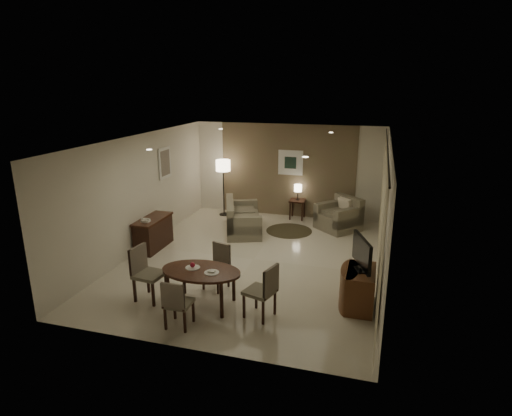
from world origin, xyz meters
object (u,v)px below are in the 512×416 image
(sofa, at_px, (243,216))
(side_table, at_px, (297,209))
(console_desk, at_px, (153,233))
(chair_right, at_px, (260,291))
(chair_near, at_px, (179,302))
(armchair, at_px, (338,214))
(chair_left, at_px, (150,274))
(tv_cabinet, at_px, (360,289))
(chair_far, at_px, (216,267))
(dining_table, at_px, (202,288))
(floor_lamp, at_px, (224,188))

(sofa, xyz_separation_m, side_table, (1.19, 1.46, -0.13))
(console_desk, relative_size, chair_right, 1.26)
(chair_near, xyz_separation_m, armchair, (2.01, 5.55, 0.01))
(chair_left, xyz_separation_m, chair_right, (2.08, -0.02, -0.03))
(side_table, bearing_deg, tv_cabinet, -66.85)
(chair_far, xyz_separation_m, armchair, (1.92, 4.13, 0.01))
(console_desk, height_order, dining_table, console_desk)
(chair_far, bearing_deg, sofa, 114.14)
(tv_cabinet, height_order, chair_right, chair_right)
(tv_cabinet, xyz_separation_m, chair_near, (-2.79, -1.45, 0.07))
(tv_cabinet, relative_size, floor_lamp, 0.54)
(console_desk, bearing_deg, chair_near, -54.57)
(chair_near, relative_size, floor_lamp, 0.51)
(floor_lamp, bearing_deg, armchair, -6.55)
(console_desk, distance_m, dining_table, 3.11)
(chair_right, distance_m, side_table, 5.54)
(chair_right, bearing_deg, sofa, -141.70)
(sofa, height_order, side_table, sofa)
(sofa, bearing_deg, chair_right, -178.77)
(chair_near, bearing_deg, side_table, -97.74)
(console_desk, relative_size, floor_lamp, 0.72)
(armchair, bearing_deg, chair_near, -67.66)
(sofa, relative_size, armchair, 1.77)
(console_desk, distance_m, chair_far, 2.67)
(tv_cabinet, distance_m, chair_left, 3.78)
(floor_lamp, bearing_deg, chair_far, -71.67)
(chair_left, bearing_deg, chair_far, -46.51)
(sofa, height_order, floor_lamp, floor_lamp)
(chair_left, xyz_separation_m, floor_lamp, (-0.51, 5.26, 0.33))
(tv_cabinet, distance_m, chair_right, 1.81)
(tv_cabinet, height_order, chair_left, chair_left)
(chair_far, bearing_deg, dining_table, -75.02)
(console_desk, relative_size, chair_far, 1.39)
(console_desk, relative_size, dining_table, 0.84)
(dining_table, distance_m, chair_near, 0.74)
(chair_near, distance_m, chair_far, 1.42)
(console_desk, bearing_deg, sofa, 46.41)
(console_desk, bearing_deg, chair_left, -62.28)
(sofa, distance_m, floor_lamp, 1.63)
(chair_right, xyz_separation_m, sofa, (-1.59, 4.06, -0.06))
(armchair, bearing_deg, floor_lamp, -144.32)
(side_table, relative_size, floor_lamp, 0.34)
(tv_cabinet, height_order, armchair, armchair)
(dining_table, height_order, chair_far, chair_far)
(armchair, height_order, side_table, armchair)
(console_desk, distance_m, floor_lamp, 3.10)
(chair_far, relative_size, chair_left, 0.86)
(dining_table, relative_size, chair_left, 1.43)
(chair_near, xyz_separation_m, chair_far, (0.09, 1.41, 0.01))
(chair_right, relative_size, floor_lamp, 0.57)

